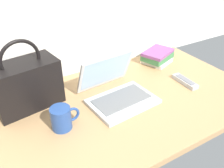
{
  "coord_description": "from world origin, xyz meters",
  "views": [
    {
      "loc": [
        -0.42,
        -0.8,
        0.73
      ],
      "look_at": [
        0.05,
        0.0,
        0.15
      ],
      "focal_mm": 38.91,
      "sensor_mm": 36.0,
      "label": 1
    }
  ],
  "objects_px": {
    "remote_control_near": "(185,81)",
    "handbag": "(26,84)",
    "coffee_mug": "(62,118)",
    "book_stack": "(157,57)",
    "laptop": "(117,91)"
  },
  "relations": [
    {
      "from": "laptop",
      "to": "coffee_mug",
      "type": "height_order",
      "value": "laptop"
    },
    {
      "from": "coffee_mug",
      "to": "book_stack",
      "type": "relative_size",
      "value": 0.54
    },
    {
      "from": "laptop",
      "to": "handbag",
      "type": "relative_size",
      "value": 0.99
    },
    {
      "from": "remote_control_near",
      "to": "handbag",
      "type": "distance_m",
      "value": 0.82
    },
    {
      "from": "coffee_mug",
      "to": "book_stack",
      "type": "distance_m",
      "value": 0.79
    },
    {
      "from": "laptop",
      "to": "handbag",
      "type": "distance_m",
      "value": 0.43
    },
    {
      "from": "remote_control_near",
      "to": "book_stack",
      "type": "relative_size",
      "value": 0.7
    },
    {
      "from": "coffee_mug",
      "to": "handbag",
      "type": "relative_size",
      "value": 0.38
    },
    {
      "from": "coffee_mug",
      "to": "remote_control_near",
      "type": "bearing_deg",
      "value": -0.19
    },
    {
      "from": "laptop",
      "to": "coffee_mug",
      "type": "distance_m",
      "value": 0.31
    },
    {
      "from": "handbag",
      "to": "book_stack",
      "type": "xyz_separation_m",
      "value": [
        0.82,
        0.04,
        -0.08
      ]
    },
    {
      "from": "handbag",
      "to": "book_stack",
      "type": "relative_size",
      "value": 1.43
    },
    {
      "from": "laptop",
      "to": "coffee_mug",
      "type": "relative_size",
      "value": 2.62
    },
    {
      "from": "remote_control_near",
      "to": "handbag",
      "type": "bearing_deg",
      "value": 163.27
    },
    {
      "from": "coffee_mug",
      "to": "remote_control_near",
      "type": "relative_size",
      "value": 0.78
    }
  ]
}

